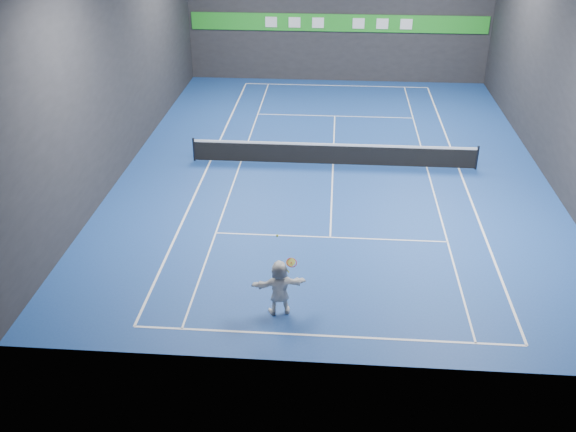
# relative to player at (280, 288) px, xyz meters

# --- Properties ---
(ground) EXTENTS (26.00, 26.00, 0.00)m
(ground) POSITION_rel_player_xyz_m (1.41, 10.88, -0.87)
(ground) COLOR navy
(ground) RESTS_ON ground
(wall_back) EXTENTS (18.00, 0.10, 9.00)m
(wall_back) POSITION_rel_player_xyz_m (1.41, 23.88, 3.63)
(wall_back) COLOR black
(wall_back) RESTS_ON ground
(wall_front) EXTENTS (18.00, 0.10, 9.00)m
(wall_front) POSITION_rel_player_xyz_m (1.41, -2.12, 3.63)
(wall_front) COLOR black
(wall_front) RESTS_ON ground
(wall_left) EXTENTS (0.10, 26.00, 9.00)m
(wall_left) POSITION_rel_player_xyz_m (-7.59, 10.88, 3.63)
(wall_left) COLOR black
(wall_left) RESTS_ON ground
(wall_right) EXTENTS (0.10, 26.00, 9.00)m
(wall_right) POSITION_rel_player_xyz_m (10.41, 10.88, 3.63)
(wall_right) COLOR black
(wall_right) RESTS_ON ground
(baseline_near) EXTENTS (10.98, 0.08, 0.01)m
(baseline_near) POSITION_rel_player_xyz_m (1.41, -1.01, -0.87)
(baseline_near) COLOR white
(baseline_near) RESTS_ON ground
(baseline_far) EXTENTS (10.98, 0.08, 0.01)m
(baseline_far) POSITION_rel_player_xyz_m (1.41, 22.77, -0.87)
(baseline_far) COLOR white
(baseline_far) RESTS_ON ground
(sideline_doubles_left) EXTENTS (0.08, 23.78, 0.01)m
(sideline_doubles_left) POSITION_rel_player_xyz_m (-4.08, 10.88, -0.87)
(sideline_doubles_left) COLOR white
(sideline_doubles_left) RESTS_ON ground
(sideline_doubles_right) EXTENTS (0.08, 23.78, 0.01)m
(sideline_doubles_right) POSITION_rel_player_xyz_m (6.90, 10.88, -0.87)
(sideline_doubles_right) COLOR white
(sideline_doubles_right) RESTS_ON ground
(sideline_singles_left) EXTENTS (0.06, 23.78, 0.01)m
(sideline_singles_left) POSITION_rel_player_xyz_m (-2.70, 10.88, -0.87)
(sideline_singles_left) COLOR white
(sideline_singles_left) RESTS_ON ground
(sideline_singles_right) EXTENTS (0.06, 23.78, 0.01)m
(sideline_singles_right) POSITION_rel_player_xyz_m (5.52, 10.88, -0.87)
(sideline_singles_right) COLOR white
(sideline_singles_right) RESTS_ON ground
(service_line_near) EXTENTS (8.23, 0.06, 0.01)m
(service_line_near) POSITION_rel_player_xyz_m (1.41, 4.48, -0.87)
(service_line_near) COLOR white
(service_line_near) RESTS_ON ground
(service_line_far) EXTENTS (8.23, 0.06, 0.01)m
(service_line_far) POSITION_rel_player_xyz_m (1.41, 17.28, -0.87)
(service_line_far) COLOR white
(service_line_far) RESTS_ON ground
(center_service_line) EXTENTS (0.06, 12.80, 0.01)m
(center_service_line) POSITION_rel_player_xyz_m (1.41, 10.88, -0.87)
(center_service_line) COLOR white
(center_service_line) RESTS_ON ground
(player) EXTENTS (1.69, 0.88, 1.74)m
(player) POSITION_rel_player_xyz_m (0.00, 0.00, 0.00)
(player) COLOR white
(player) RESTS_ON ground
(tennis_ball) EXTENTS (0.07, 0.07, 0.07)m
(tennis_ball) POSITION_rel_player_xyz_m (-0.06, 0.03, 1.71)
(tennis_ball) COLOR #CFEE27
(tennis_ball) RESTS_ON player
(tennis_net) EXTENTS (12.50, 0.10, 1.07)m
(tennis_net) POSITION_rel_player_xyz_m (1.41, 10.88, -0.33)
(tennis_net) COLOR black
(tennis_net) RESTS_ON ground
(sponsor_banner) EXTENTS (17.64, 0.11, 1.00)m
(sponsor_banner) POSITION_rel_player_xyz_m (1.41, 23.82, 2.63)
(sponsor_banner) COLOR green
(sponsor_banner) RESTS_ON wall_back
(tennis_racket) EXTENTS (0.43, 0.38, 0.52)m
(tennis_racket) POSITION_rel_player_xyz_m (0.33, 0.05, 0.81)
(tennis_racket) COLOR red
(tennis_racket) RESTS_ON player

